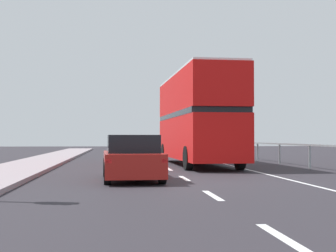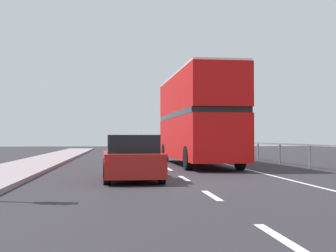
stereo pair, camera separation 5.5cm
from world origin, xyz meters
name	(u,v)px [view 2 (the right image)]	position (x,y,z in m)	size (l,w,h in m)	color
ground_plane	(189,183)	(0.00, 0.00, -0.05)	(74.56, 120.00, 0.10)	#2A272D
lane_paint_markings	(205,165)	(2.09, 8.67, 0.00)	(3.40, 46.00, 0.01)	silver
bridge_side_railing	(280,147)	(6.03, 9.00, 0.87)	(0.10, 42.00, 1.07)	gray
double_decker_bus_red	(197,117)	(1.68, 8.44, 2.37)	(2.76, 10.32, 4.43)	red
hatchback_car_near	(132,159)	(-1.74, 0.53, 0.68)	(1.89, 4.20, 1.42)	#A01B16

